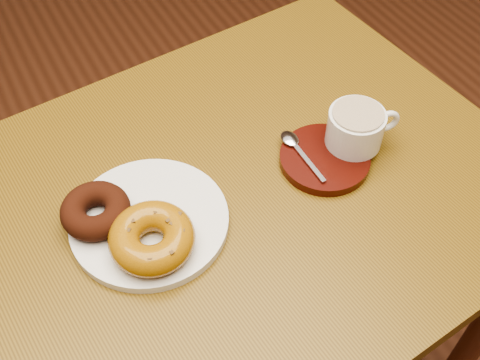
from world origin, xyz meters
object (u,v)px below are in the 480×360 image
cafe_table (229,245)px  saucer (325,159)px  donut_plate (149,221)px  coffee_cup (356,127)px

cafe_table → saucer: 0.21m
cafe_table → saucer: (0.15, -0.01, 0.14)m
cafe_table → saucer: saucer is taller
donut_plate → coffee_cup: size_ratio=1.97×
donut_plate → saucer: 0.27m
saucer → donut_plate: bearing=176.2°
coffee_cup → saucer: bearing=-161.3°
cafe_table → coffee_cup: coffee_cup is taller
cafe_table → saucer: size_ratio=6.92×
saucer → coffee_cup: 0.07m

